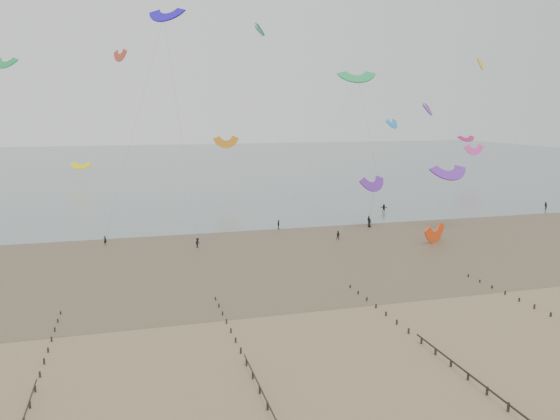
{
  "coord_description": "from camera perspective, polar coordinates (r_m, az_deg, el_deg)",
  "views": [
    {
      "loc": [
        -23.57,
        -52.41,
        22.99
      ],
      "look_at": [
        -1.24,
        28.0,
        8.0
      ],
      "focal_mm": 35.0,
      "sensor_mm": 36.0,
      "label": 1
    }
  ],
  "objects": [
    {
      "name": "grounded_kite",
      "position": [
        102.02,
        15.88,
        -3.24
      ],
      "size": [
        7.92,
        7.52,
        3.45
      ],
      "primitive_type": null,
      "rotation": [
        1.54,
        0.0,
        0.58
      ],
      "color": "#FC420F",
      "rests_on": "ground"
    },
    {
      "name": "groynes",
      "position": [
        48.79,
        22.36,
        -18.12
      ],
      "size": [
        72.16,
        50.16,
        1.0
      ],
      "color": "black",
      "rests_on": "ground"
    },
    {
      "name": "kitesurfers",
      "position": [
        113.8,
        7.52,
        -1.11
      ],
      "size": [
        144.04,
        24.74,
        1.9
      ],
      "color": "black",
      "rests_on": "ground"
    },
    {
      "name": "kitesurfer_lead",
      "position": [
        100.93,
        -17.8,
        -3.03
      ],
      "size": [
        0.68,
        0.61,
        1.56
      ],
      "primitive_type": "imported",
      "rotation": [
        0.0,
        0.0,
        2.6
      ],
      "color": "black",
      "rests_on": "ground"
    },
    {
      "name": "ground",
      "position": [
        61.89,
        8.24,
        -11.73
      ],
      "size": [
        500.0,
        500.0,
        0.0
      ],
      "primitive_type": "plane",
      "color": "brown",
      "rests_on": "ground"
    },
    {
      "name": "sea_and_shore",
      "position": [
        91.89,
        -2.78,
        -4.31
      ],
      "size": [
        500.0,
        665.0,
        0.03
      ],
      "color": "#475654",
      "rests_on": "ground"
    },
    {
      "name": "kites_airborne",
      "position": [
        142.22,
        -7.67,
        9.43
      ],
      "size": [
        232.02,
        130.05,
        42.0
      ],
      "color": "red",
      "rests_on": "ground"
    }
  ]
}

